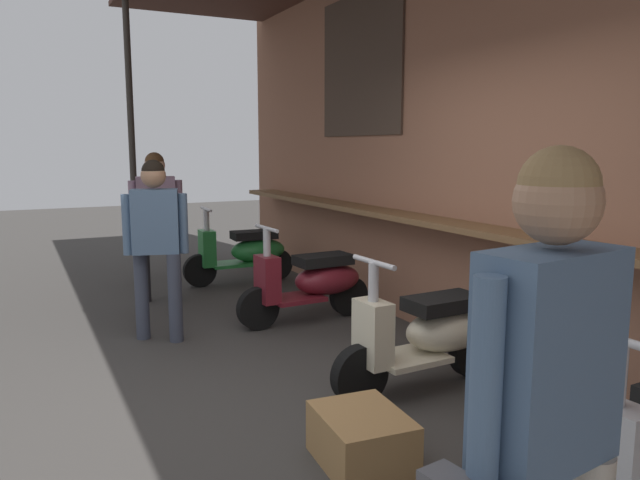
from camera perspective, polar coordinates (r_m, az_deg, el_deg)
ground_plane at (r=4.02m, az=-3.18°, el=-16.11°), size 29.85×29.85×0.00m
market_stall_facade at (r=4.73m, az=18.41°, el=12.36°), size 10.66×2.36×3.68m
scooter_green at (r=7.63m, az=-7.07°, el=-1.14°), size 0.47×1.40×0.97m
scooter_maroon at (r=5.90m, az=-0.71°, el=-4.00°), size 0.46×1.40×0.97m
scooter_cream at (r=4.36m, az=10.31°, el=-8.76°), size 0.46×1.40×0.97m
shopper_with_handbag at (r=1.77m, az=20.31°, el=-13.47°), size 0.32×0.67×1.70m
shopper_browsing at (r=6.76m, az=-15.18°, el=2.63°), size 0.31×0.56×1.64m
shopper_passing at (r=5.40m, az=-15.25°, el=0.73°), size 0.33×0.53×1.59m
merchandise_crate at (r=3.42m, az=3.95°, el=-18.20°), size 0.58×0.48×0.29m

